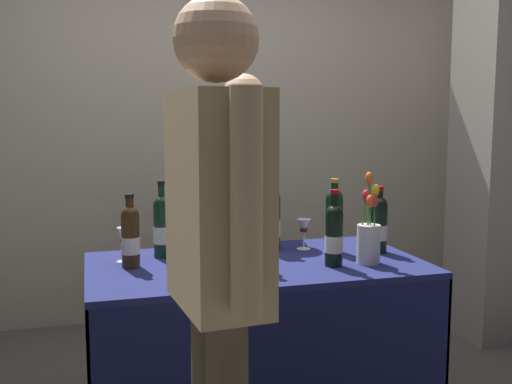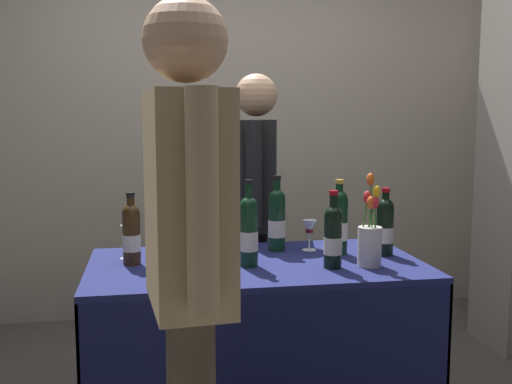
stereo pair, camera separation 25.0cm
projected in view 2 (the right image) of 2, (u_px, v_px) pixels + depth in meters
back_partition at (213, 128)px, 4.16m from camera, size 5.02×0.12×2.61m
tasting_table at (256, 316)px, 2.57m from camera, size 1.41×0.77×0.77m
featured_wine_bottle at (249, 230)px, 2.45m from camera, size 0.08×0.08×0.36m
display_bottle_0 at (333, 235)px, 2.43m from camera, size 0.07×0.07×0.32m
display_bottle_1 at (205, 246)px, 2.21m from camera, size 0.08×0.08×0.33m
display_bottle_2 at (131, 233)px, 2.49m from camera, size 0.08×0.08×0.30m
display_bottle_3 at (277, 219)px, 2.74m from camera, size 0.08×0.08×0.35m
display_bottle_4 at (166, 224)px, 2.65m from camera, size 0.07×0.07×0.34m
display_bottle_5 at (385, 226)px, 2.65m from camera, size 0.08×0.08×0.30m
display_bottle_6 at (339, 221)px, 2.67m from camera, size 0.08×0.08×0.34m
wine_glass_near_vendor at (309, 228)px, 2.75m from camera, size 0.06×0.06×0.14m
wine_glass_mid at (128, 235)px, 2.58m from camera, size 0.07×0.07×0.15m
flower_vase at (370, 239)px, 2.46m from camera, size 0.10×0.10×0.39m
vendor_presenter at (256, 198)px, 3.16m from camera, size 0.29×0.56×1.61m
taster_foreground_right at (188, 245)px, 1.69m from camera, size 0.24×0.55×1.71m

